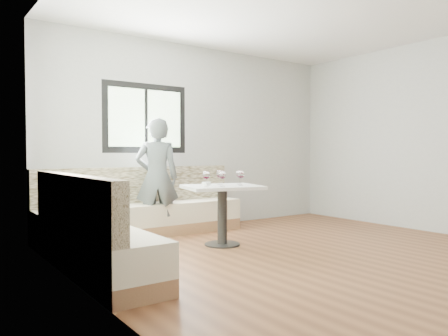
# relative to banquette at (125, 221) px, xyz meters

# --- Properties ---
(room) EXTENTS (5.01, 5.01, 2.81)m
(room) POSITION_rel_banquette_xyz_m (1.51, -1.55, 1.08)
(room) COLOR brown
(room) RESTS_ON ground
(banquette) EXTENTS (2.90, 2.80, 0.95)m
(banquette) POSITION_rel_banquette_xyz_m (0.00, 0.00, 0.00)
(banquette) COLOR #956A46
(banquette) RESTS_ON ground
(table) EXTENTS (1.05, 0.91, 0.75)m
(table) POSITION_rel_banquette_xyz_m (1.08, -0.50, 0.23)
(table) COLOR black
(table) RESTS_ON ground
(person) EXTENTS (0.70, 0.59, 1.63)m
(person) POSITION_rel_banquette_xyz_m (0.68, 0.50, 0.48)
(person) COLOR #4A5051
(person) RESTS_ON ground
(olive_ramekin) EXTENTS (0.11, 0.11, 0.04)m
(olive_ramekin) POSITION_rel_banquette_xyz_m (0.92, -0.37, 0.44)
(olive_ramekin) COLOR white
(olive_ramekin) RESTS_ON table
(wine_glass_a) EXTENTS (0.09, 0.09, 0.19)m
(wine_glass_a) POSITION_rel_banquette_xyz_m (0.79, -0.57, 0.55)
(wine_glass_a) COLOR white
(wine_glass_a) RESTS_ON table
(wine_glass_b) EXTENTS (0.09, 0.09, 0.19)m
(wine_glass_b) POSITION_rel_banquette_xyz_m (0.97, -0.65, 0.55)
(wine_glass_b) COLOR white
(wine_glass_b) RESTS_ON table
(wine_glass_c) EXTENTS (0.09, 0.09, 0.19)m
(wine_glass_c) POSITION_rel_banquette_xyz_m (1.25, -0.65, 0.55)
(wine_glass_c) COLOR white
(wine_glass_c) RESTS_ON table
(wine_glass_d) EXTENTS (0.09, 0.09, 0.19)m
(wine_glass_d) POSITION_rel_banquette_xyz_m (1.10, -0.41, 0.55)
(wine_glass_d) COLOR white
(wine_glass_d) RESTS_ON table
(wine_glass_e) EXTENTS (0.09, 0.09, 0.19)m
(wine_glass_e) POSITION_rel_banquette_xyz_m (1.36, -0.48, 0.55)
(wine_glass_e) COLOR white
(wine_glass_e) RESTS_ON table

